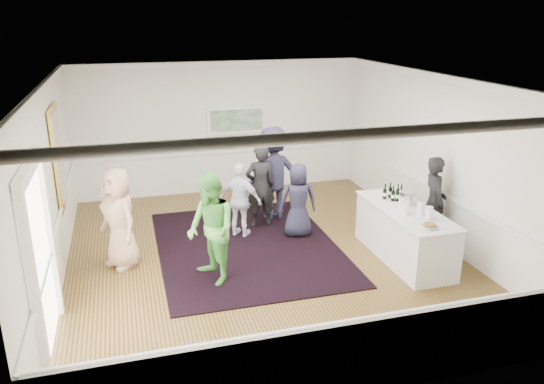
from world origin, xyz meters
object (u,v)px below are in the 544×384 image
object	(u,v)px
guest_green	(211,229)
guest_navy	(298,200)
guest_lilac	(240,200)
nut_bowl	(430,226)
serving_table	(404,234)
guest_dark_a	(273,173)
guest_tan	(119,218)
bartender	(434,203)
ice_bucket	(406,198)
guest_dark_b	(260,186)

from	to	relation	value
guest_green	guest_navy	distance (m)	2.46
guest_lilac	guest_green	bearing A→B (deg)	100.49
nut_bowl	guest_green	bearing A→B (deg)	163.87
serving_table	guest_dark_a	bearing A→B (deg)	123.31
guest_dark_a	nut_bowl	size ratio (longest dim) A/B	7.94
guest_tan	nut_bowl	bearing A→B (deg)	36.13
guest_green	nut_bowl	distance (m)	3.54
guest_lilac	bartender	bearing A→B (deg)	-166.52
guest_tan	guest_dark_a	distance (m)	3.55
guest_green	bartender	bearing A→B (deg)	76.04
bartender	nut_bowl	size ratio (longest dim) A/B	7.00
guest_dark_a	nut_bowl	distance (m)	3.86
guest_navy	ice_bucket	distance (m)	2.10
bartender	guest_green	xyz separation A→B (m)	(-4.26, -0.23, 0.04)
bartender	ice_bucket	bearing A→B (deg)	111.16
guest_dark_b	guest_green	bearing A→B (deg)	53.39
guest_navy	guest_dark_b	bearing A→B (deg)	-39.30
guest_dark_b	guest_navy	world-z (taller)	guest_dark_b
bartender	guest_dark_a	xyz separation A→B (m)	(-2.48, 2.28, 0.12)
guest_green	guest_dark_b	size ratio (longest dim) A/B	1.06
guest_tan	nut_bowl	xyz separation A→B (m)	(4.84, -1.99, 0.10)
guest_lilac	guest_dark_b	world-z (taller)	guest_dark_b
guest_green	guest_navy	size ratio (longest dim) A/B	1.25
ice_bucket	serving_table	bearing A→B (deg)	-113.91
guest_green	ice_bucket	world-z (taller)	guest_green
guest_dark_b	nut_bowl	size ratio (longest dim) A/B	6.90
guest_lilac	nut_bowl	distance (m)	3.72
guest_tan	serving_table	bearing A→B (deg)	45.88
guest_dark_b	nut_bowl	world-z (taller)	guest_dark_b
ice_bucket	guest_dark_a	bearing A→B (deg)	127.26
guest_dark_b	guest_navy	xyz separation A→B (m)	(0.60, -0.69, -0.13)
guest_dark_b	guest_navy	distance (m)	0.92
bartender	guest_tan	xyz separation A→B (m)	(-5.69, 0.77, 0.01)
nut_bowl	bartender	bearing A→B (deg)	54.95
guest_lilac	guest_dark_b	distance (m)	0.66
ice_bucket	nut_bowl	world-z (taller)	ice_bucket
guest_tan	guest_dark_a	bearing A→B (deg)	83.71
guest_tan	guest_dark_a	world-z (taller)	guest_dark_a
bartender	guest_navy	size ratio (longest dim) A/B	1.20
guest_navy	guest_tan	bearing A→B (deg)	17.15
nut_bowl	guest_dark_b	bearing A→B (deg)	122.92
guest_tan	guest_green	bearing A→B (deg)	23.39
guest_lilac	guest_dark_a	distance (m)	1.22
guest_dark_b	guest_navy	bearing A→B (deg)	127.24
guest_green	guest_lilac	bearing A→B (deg)	136.06
guest_green	nut_bowl	size ratio (longest dim) A/B	7.31
guest_tan	nut_bowl	distance (m)	5.23
serving_table	guest_navy	xyz separation A→B (m)	(-1.51, 1.54, 0.26)
bartender	guest_navy	xyz separation A→B (m)	(-2.28, 1.21, -0.15)
guest_tan	guest_lilac	world-z (taller)	guest_tan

